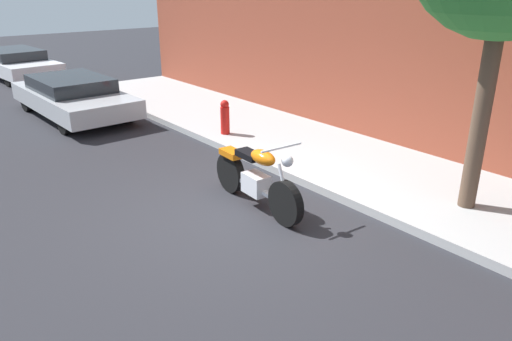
{
  "coord_description": "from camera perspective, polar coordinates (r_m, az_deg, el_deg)",
  "views": [
    {
      "loc": [
        5.37,
        -3.99,
        3.35
      ],
      "look_at": [
        -0.11,
        0.39,
        0.61
      ],
      "focal_mm": 34.26,
      "sensor_mm": 36.0,
      "label": 1
    }
  ],
  "objects": [
    {
      "name": "motorcycle",
      "position": [
        7.58,
        0.02,
        -0.98
      ],
      "size": [
        2.17,
        0.7,
        1.18
      ],
      "color": "black",
      "rests_on": "ground"
    },
    {
      "name": "sidewalk",
      "position": [
        9.37,
        12.75,
        0.28
      ],
      "size": [
        21.07,
        2.85,
        0.14
      ],
      "primitive_type": "cube",
      "color": "#AFAFAF",
      "rests_on": "ground"
    },
    {
      "name": "parked_car_silver",
      "position": [
        13.71,
        -20.58,
        8.2
      ],
      "size": [
        4.44,
        1.95,
        1.03
      ],
      "color": "black",
      "rests_on": "ground"
    },
    {
      "name": "ground_plane",
      "position": [
        7.48,
        -1.81,
        -5.28
      ],
      "size": [
        60.0,
        60.0,
        0.0
      ],
      "primitive_type": "plane",
      "color": "#28282D"
    },
    {
      "name": "fire_hydrant",
      "position": [
        10.93,
        -3.64,
        5.91
      ],
      "size": [
        0.2,
        0.2,
        0.91
      ],
      "color": "red",
      "rests_on": "ground"
    },
    {
      "name": "parked_car_white",
      "position": [
        20.27,
        -26.27,
        11.24
      ],
      "size": [
        4.71,
        2.14,
        1.03
      ],
      "color": "black",
      "rests_on": "ground"
    }
  ]
}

